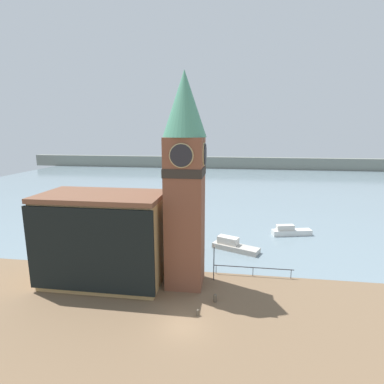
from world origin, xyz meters
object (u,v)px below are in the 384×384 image
(pier_building, at_px, (103,239))
(boat_far, at_px, (290,231))
(clock_tower, at_px, (185,177))
(boat_near, at_px, (233,246))
(mooring_bollard_near, at_px, (198,312))
(mooring_bollard_far, at_px, (215,297))
(lamp_post, at_px, (214,255))

(pier_building, height_order, boat_far, pier_building)
(clock_tower, bearing_deg, boat_near, 63.26)
(boat_far, distance_m, mooring_bollard_near, 26.21)
(boat_near, bearing_deg, mooring_bollard_far, -73.65)
(mooring_bollard_far, height_order, lamp_post, lamp_post)
(clock_tower, bearing_deg, boat_far, 51.26)
(clock_tower, bearing_deg, mooring_bollard_far, -42.36)
(pier_building, height_order, mooring_bollard_near, pier_building)
(mooring_bollard_near, xyz_separation_m, lamp_post, (0.95, 6.86, 2.61))
(boat_far, xyz_separation_m, lamp_post, (-11.13, -16.40, 2.30))
(clock_tower, xyz_separation_m, pier_building, (-8.92, -0.72, -6.83))
(boat_far, height_order, lamp_post, lamp_post)
(pier_building, relative_size, boat_far, 2.05)
(pier_building, xyz_separation_m, boat_far, (23.07, 18.36, -4.35))
(mooring_bollard_near, bearing_deg, boat_near, 78.99)
(clock_tower, height_order, mooring_bollard_near, clock_tower)
(pier_building, bearing_deg, clock_tower, 4.63)
(boat_far, bearing_deg, pier_building, -154.69)
(boat_near, height_order, boat_far, boat_near)
(mooring_bollard_far, bearing_deg, clock_tower, 137.64)
(pier_building, relative_size, lamp_post, 3.10)
(boat_near, xyz_separation_m, lamp_post, (-2.13, -9.00, 2.31))
(boat_near, distance_m, mooring_bollard_near, 16.16)
(lamp_post, bearing_deg, boat_near, 76.67)
(boat_near, height_order, mooring_bollard_far, boat_near)
(mooring_bollard_far, relative_size, lamp_post, 0.20)
(clock_tower, height_order, boat_near, clock_tower)
(clock_tower, distance_m, boat_near, 16.01)
(boat_far, relative_size, mooring_bollard_near, 10.41)
(mooring_bollard_far, xyz_separation_m, lamp_post, (-0.45, 4.40, 2.49))
(clock_tower, bearing_deg, lamp_post, 22.21)
(mooring_bollard_far, bearing_deg, pier_building, 168.83)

